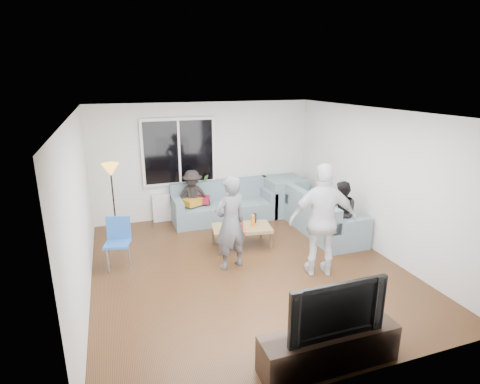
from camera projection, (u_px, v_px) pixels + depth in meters
name	position (u px, v px, depth m)	size (l,w,h in m)	color
floor	(246.00, 267.00, 6.53)	(5.00, 5.50, 0.04)	#56351C
ceiling	(247.00, 111.00, 5.77)	(5.00, 5.50, 0.04)	white
wall_back	(205.00, 160.00, 8.65)	(5.00, 0.04, 2.60)	silver
wall_front	(345.00, 273.00, 3.64)	(5.00, 0.04, 2.60)	silver
wall_left	(79.00, 211.00, 5.36)	(0.04, 5.50, 2.60)	silver
wall_right	(376.00, 181.00, 6.93)	(0.04, 5.50, 2.60)	silver
window_frame	(179.00, 152.00, 8.32)	(1.62, 0.06, 1.47)	white
window_glass	(179.00, 152.00, 8.29)	(1.50, 0.02, 1.35)	black
window_mullion	(179.00, 152.00, 8.28)	(0.05, 0.03, 1.35)	white
radiator	(182.00, 206.00, 8.64)	(1.30, 0.12, 0.62)	silver
potted_plant	(204.00, 183.00, 8.64)	(0.21, 0.17, 0.38)	#386528
vase	(175.00, 190.00, 8.45)	(0.18, 0.18, 0.18)	silver
sofa_back_section	(224.00, 202.00, 8.55)	(2.30, 0.85, 0.85)	slate
sofa_right_section	(324.00, 214.00, 7.80)	(0.85, 2.00, 0.85)	slate
sofa_corner	(284.00, 195.00, 9.01)	(0.85, 0.85, 0.85)	slate
cushion_yellow	(192.00, 202.00, 8.28)	(0.38, 0.32, 0.14)	#BD7D1B
cushion_red	(201.00, 200.00, 8.42)	(0.36, 0.30, 0.13)	maroon
coffee_table	(242.00, 236.00, 7.24)	(1.10, 0.60, 0.40)	olive
pitcher	(239.00, 225.00, 7.03)	(0.17, 0.17, 0.17)	maroon
side_chair	(118.00, 244.00, 6.35)	(0.40, 0.40, 0.86)	#2A5EB6
floor_lamp	(114.00, 204.00, 7.30)	(0.32, 0.32, 1.56)	gold
player_left	(230.00, 223.00, 6.27)	(0.58, 0.38, 1.60)	#4F5055
player_right	(323.00, 221.00, 6.03)	(1.08, 0.45, 1.85)	silver
spectator_right	(341.00, 214.00, 7.20)	(0.61, 0.47, 1.25)	black
spectator_back	(193.00, 197.00, 8.30)	(0.78, 0.45, 1.20)	black
tv_console	(329.00, 348.00, 4.22)	(1.60, 0.40, 0.44)	#2E1F17
television	(332.00, 305.00, 4.06)	(1.13, 0.15, 0.65)	black
bottle_e	(255.00, 218.00, 7.35)	(0.07, 0.07, 0.20)	black
bottle_d	(253.00, 220.00, 7.20)	(0.07, 0.07, 0.22)	orange
bottle_b	(240.00, 223.00, 6.98)	(0.08, 0.08, 0.27)	#249B1C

